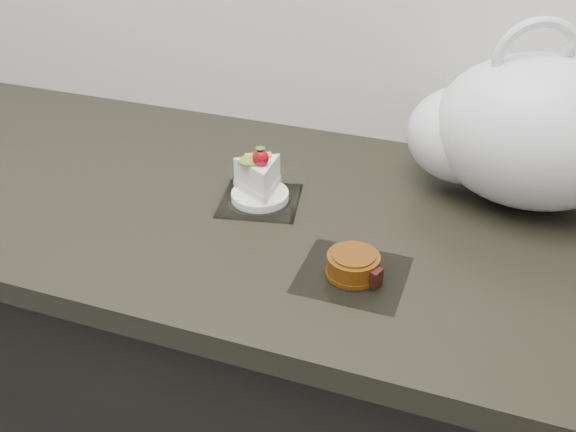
# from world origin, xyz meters

# --- Properties ---
(counter) EXTENTS (2.04, 0.64, 0.90)m
(counter) POSITION_xyz_m (0.00, 1.69, 0.45)
(counter) COLOR black
(counter) RESTS_ON ground
(cake_tray) EXTENTS (0.15, 0.15, 0.10)m
(cake_tray) POSITION_xyz_m (0.06, 1.70, 0.93)
(cake_tray) COLOR white
(cake_tray) RESTS_ON counter
(mooncake_wrap) EXTENTS (0.15, 0.14, 0.04)m
(mooncake_wrap) POSITION_xyz_m (0.26, 1.55, 0.91)
(mooncake_wrap) COLOR white
(mooncake_wrap) RESTS_ON counter
(plastic_bag) EXTENTS (0.39, 0.29, 0.30)m
(plastic_bag) POSITION_xyz_m (0.45, 1.85, 1.02)
(plastic_bag) COLOR white
(plastic_bag) RESTS_ON counter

